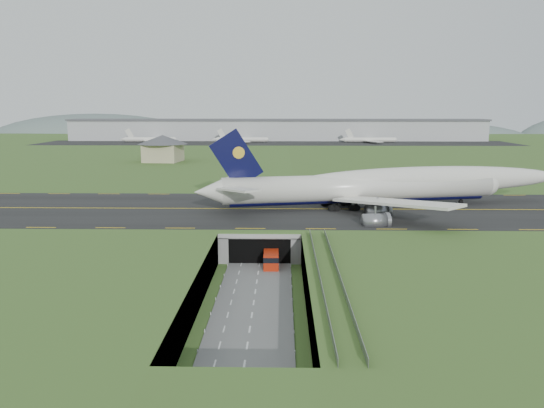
{
  "coord_description": "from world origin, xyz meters",
  "views": [
    {
      "loc": [
        4.42,
        -90.55,
        29.85
      ],
      "look_at": [
        2.16,
        20.0,
        9.67
      ],
      "focal_mm": 35.0,
      "sensor_mm": 36.0,
      "label": 1
    }
  ],
  "objects": [
    {
      "name": "guideway",
      "position": [
        11.0,
        -19.11,
        5.32
      ],
      "size": [
        3.0,
        53.0,
        7.05
      ],
      "color": "#A8A8A3",
      "rests_on": "ground"
    },
    {
      "name": "cargo_terminal",
      "position": [
        -0.15,
        299.41,
        13.96
      ],
      "size": [
        320.0,
        67.0,
        15.6
      ],
      "color": "#B2B2B2",
      "rests_on": "ground"
    },
    {
      "name": "jumbo_jet",
      "position": [
        29.37,
        36.37,
        11.32
      ],
      "size": [
        91.53,
        58.6,
        19.81
      ],
      "rotation": [
        0.0,
        0.0,
        0.21
      ],
      "color": "silver",
      "rests_on": "ground"
    },
    {
      "name": "service_building",
      "position": [
        -48.82,
        143.98,
        13.04
      ],
      "size": [
        24.11,
        24.11,
        11.88
      ],
      "rotation": [
        0.0,
        0.0,
        -0.11
      ],
      "color": "tan",
      "rests_on": "ground"
    },
    {
      "name": "shuttle_tram",
      "position": [
        2.28,
        6.47,
        1.69
      ],
      "size": [
        3.0,
        7.58,
        3.08
      ],
      "rotation": [
        0.0,
        0.0,
        0.01
      ],
      "color": "#B1230B",
      "rests_on": "ground"
    },
    {
      "name": "tunnel_portal",
      "position": [
        0.0,
        16.71,
        3.33
      ],
      "size": [
        17.0,
        22.3,
        6.0
      ],
      "color": "gray",
      "rests_on": "ground"
    },
    {
      "name": "airfield_deck",
      "position": [
        0.0,
        0.0,
        3.0
      ],
      "size": [
        800.0,
        800.0,
        6.0
      ],
      "primitive_type": "cube",
      "color": "gray",
      "rests_on": "ground"
    },
    {
      "name": "distant_hills",
      "position": [
        64.38,
        430.0,
        -4.0
      ],
      "size": [
        700.0,
        91.0,
        60.0
      ],
      "color": "#4E5E5A",
      "rests_on": "ground"
    },
    {
      "name": "ground",
      "position": [
        0.0,
        0.0,
        0.0
      ],
      "size": [
        900.0,
        900.0,
        0.0
      ],
      "primitive_type": "plane",
      "color": "#435D25",
      "rests_on": "ground"
    },
    {
      "name": "trench_road",
      "position": [
        0.0,
        -7.5,
        0.1
      ],
      "size": [
        12.0,
        75.0,
        0.2
      ],
      "primitive_type": "cube",
      "color": "slate",
      "rests_on": "ground"
    },
    {
      "name": "taxiway",
      "position": [
        0.0,
        33.0,
        6.09
      ],
      "size": [
        800.0,
        44.0,
        0.18
      ],
      "primitive_type": "cube",
      "color": "black",
      "rests_on": "airfield_deck"
    }
  ]
}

